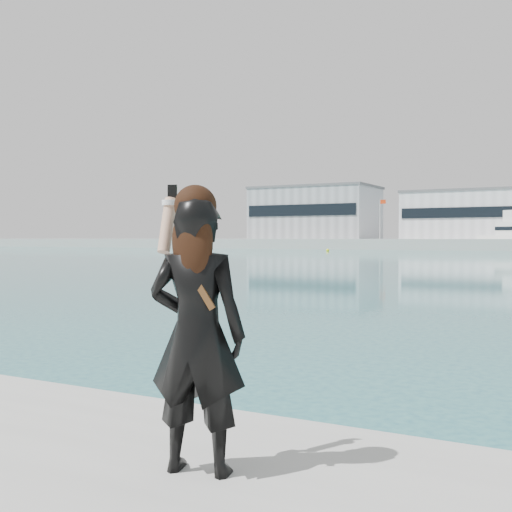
{
  "coord_description": "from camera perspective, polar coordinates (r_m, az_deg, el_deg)",
  "views": [
    {
      "loc": [
        1.74,
        -3.27,
        2.13
      ],
      "look_at": [
        -0.3,
        0.45,
        2.02
      ],
      "focal_mm": 45.0,
      "sensor_mm": 36.0,
      "label": 1
    }
  ],
  "objects": [
    {
      "name": "warehouse_grey_left",
      "position": [
        143.1,
        5.3,
        3.84
      ],
      "size": [
        26.52,
        16.36,
        11.5
      ],
      "color": "gray",
      "rests_on": "far_quay"
    },
    {
      "name": "warehouse_white",
      "position": [
        133.46,
        18.44,
        3.5
      ],
      "size": [
        24.48,
        15.35,
        9.5
      ],
      "color": "silver",
      "rests_on": "far_quay"
    },
    {
      "name": "flagpole_left",
      "position": [
        130.51,
        10.99,
        3.5
      ],
      "size": [
        1.28,
        0.16,
        8.0
      ],
      "color": "silver",
      "rests_on": "far_quay"
    },
    {
      "name": "buoy_far",
      "position": [
        105.92,
        6.39,
        0.43
      ],
      "size": [
        0.5,
        0.5,
        0.5
      ],
      "primitive_type": "sphere",
      "color": "#FFF40D",
      "rests_on": "ground"
    },
    {
      "name": "woman",
      "position": [
        3.67,
        -5.32,
        -6.22
      ],
      "size": [
        0.64,
        0.5,
        1.66
      ],
      "rotation": [
        0.0,
        0.0,
        3.38
      ],
      "color": "black",
      "rests_on": "near_quay"
    }
  ]
}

